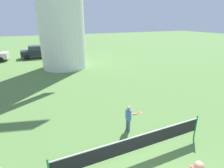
# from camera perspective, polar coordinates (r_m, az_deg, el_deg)

# --- Properties ---
(tennis_net) EXTENTS (5.81, 0.06, 1.10)m
(tennis_net) POSITION_cam_1_polar(r_m,az_deg,el_deg) (6.53, 7.66, -18.37)
(tennis_net) COLOR #238E4C
(tennis_net) RESTS_ON ground_plane
(player_far) EXTENTS (0.72, 0.47, 1.20)m
(player_far) POSITION_cam_1_polar(r_m,az_deg,el_deg) (7.99, 5.42, -10.46)
(player_far) COLOR slate
(player_far) RESTS_ON ground_plane
(parked_car_black) EXTENTS (4.30, 1.89, 1.56)m
(parked_car_black) POSITION_cam_1_polar(r_m,az_deg,el_deg) (25.26, -22.46, 9.63)
(parked_car_black) COLOR #1E232D
(parked_car_black) RESTS_ON ground_plane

